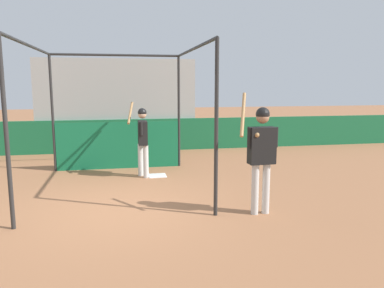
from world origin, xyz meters
TOP-DOWN VIEW (x-y plane):
  - ground_plane at (0.00, 0.00)m, footprint 60.00×60.00m
  - outfield_wall at (0.00, 6.09)m, footprint 24.00×0.12m
  - bleacher_section at (-0.00, 8.15)m, footprint 5.40×4.00m
  - batting_cage at (0.02, 2.62)m, footprint 3.42×4.21m
  - home_plate at (0.97, 2.38)m, footprint 0.44×0.44m
  - player_batter at (0.61, 2.39)m, footprint 0.50×0.93m
  - player_waiting at (2.49, -0.76)m, footprint 0.77×0.52m

SIDE VIEW (x-z plane):
  - ground_plane at x=0.00m, z-range 0.00..0.00m
  - home_plate at x=0.97m, z-range 0.00..0.02m
  - outfield_wall at x=0.00m, z-range 0.00..1.11m
  - player_batter at x=0.61m, z-range 0.11..1.96m
  - player_waiting at x=2.49m, z-range 0.10..2.25m
  - batting_cage at x=0.02m, z-range -0.19..2.89m
  - bleacher_section at x=0.00m, z-range -0.01..3.18m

